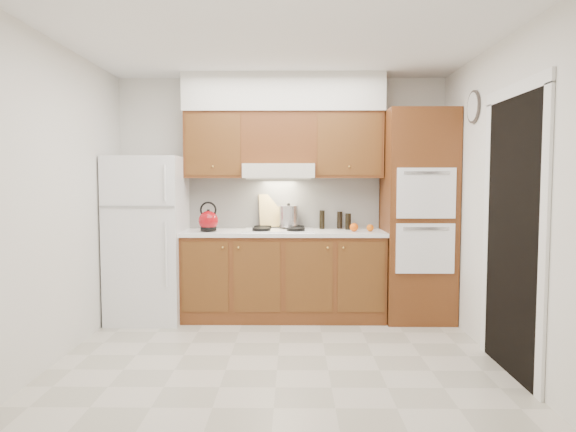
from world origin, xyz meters
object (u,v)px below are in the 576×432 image
object	(u,v)px
kettle	(208,221)
stock_pot	(289,217)
fridge	(148,239)
oven_cabinet	(417,216)

from	to	relation	value
kettle	stock_pot	xyz separation A→B (m)	(0.84, 0.23, 0.03)
fridge	stock_pot	size ratio (longest dim) A/B	7.75
fridge	stock_pot	world-z (taller)	fridge
fridge	oven_cabinet	xyz separation A→B (m)	(2.85, 0.03, 0.24)
kettle	stock_pot	size ratio (longest dim) A/B	0.93
fridge	oven_cabinet	bearing A→B (deg)	0.70
oven_cabinet	kettle	size ratio (longest dim) A/B	10.62
fridge	oven_cabinet	size ratio (longest dim) A/B	0.78
fridge	stock_pot	bearing A→B (deg)	7.77
fridge	kettle	distance (m)	0.67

